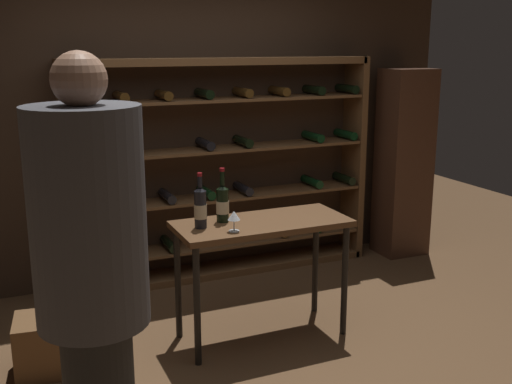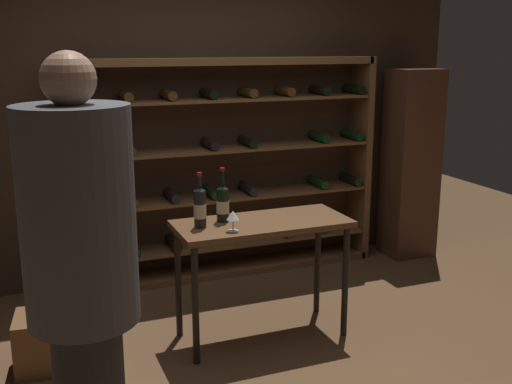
{
  "view_description": "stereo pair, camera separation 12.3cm",
  "coord_description": "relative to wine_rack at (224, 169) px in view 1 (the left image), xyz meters",
  "views": [
    {
      "loc": [
        -1.52,
        -3.29,
        1.98
      ],
      "look_at": [
        0.05,
        0.29,
        1.03
      ],
      "focal_mm": 43.34,
      "sensor_mm": 36.0,
      "label": 1
    },
    {
      "loc": [
        -1.41,
        -3.34,
        1.98
      ],
      "look_at": [
        0.05,
        0.29,
        1.03
      ],
      "focal_mm": 43.34,
      "sensor_mm": 36.0,
      "label": 2
    }
  ],
  "objects": [
    {
      "name": "person_guest_plum_blouse",
      "position": [
        -1.49,
        -2.37,
        0.14
      ],
      "size": [
        0.47,
        0.47,
        1.95
      ],
      "rotation": [
        0.0,
        0.0,
        -1.6
      ],
      "color": "#292929",
      "rests_on": "ground"
    },
    {
      "name": "wine_bottle_black_capsule",
      "position": [
        -0.45,
        -1.15,
        0.02
      ],
      "size": [
        0.08,
        0.08,
        0.36
      ],
      "color": "black",
      "rests_on": "tasting_table"
    },
    {
      "name": "wine_glass_stemmed_right",
      "position": [
        -0.46,
        -1.38,
        -0.01
      ],
      "size": [
        0.08,
        0.08,
        0.13
      ],
      "color": "silver",
      "rests_on": "tasting_table"
    },
    {
      "name": "display_cabinet",
      "position": [
        1.74,
        -0.17,
        -0.06
      ],
      "size": [
        0.44,
        0.36,
        1.75
      ],
      "primitive_type": "cube",
      "color": "#4C2D1E",
      "rests_on": "ground"
    },
    {
      "name": "wine_bottle_green_slim",
      "position": [
        -0.63,
        -1.23,
        0.03
      ],
      "size": [
        0.08,
        0.08,
        0.36
      ],
      "color": "black",
      "rests_on": "tasting_table"
    },
    {
      "name": "wine_crate",
      "position": [
        -1.56,
        -1.15,
        -0.76
      ],
      "size": [
        0.52,
        0.4,
        0.35
      ],
      "primitive_type": "cube",
      "rotation": [
        0.0,
        0.0,
        -0.13
      ],
      "color": "brown",
      "rests_on": "ground"
    },
    {
      "name": "ground_plane",
      "position": [
        -0.3,
        -1.55,
        -0.93
      ],
      "size": [
        9.52,
        9.52,
        0.0
      ],
      "primitive_type": "plane",
      "color": "brown"
    },
    {
      "name": "wine_rack",
      "position": [
        0.0,
        0.0,
        0.0
      ],
      "size": [
        2.65,
        0.32,
        1.86
      ],
      "color": "brown",
      "rests_on": "ground"
    },
    {
      "name": "tasting_table",
      "position": [
        -0.21,
        -1.24,
        -0.21
      ],
      "size": [
        1.16,
        0.51,
        0.83
      ],
      "color": "brown",
      "rests_on": "ground"
    },
    {
      "name": "back_wall",
      "position": [
        -0.3,
        0.21,
        0.43
      ],
      "size": [
        5.04,
        0.1,
        2.74
      ],
      "primitive_type": "cube",
      "color": "#3D2B1E",
      "rests_on": "ground"
    }
  ]
}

